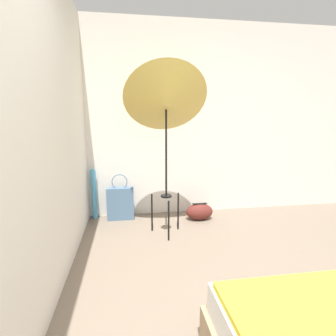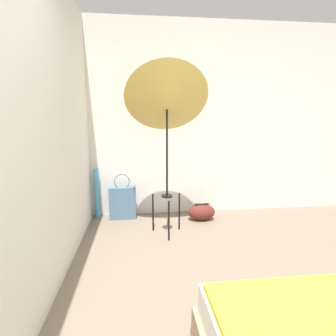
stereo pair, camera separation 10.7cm
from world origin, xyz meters
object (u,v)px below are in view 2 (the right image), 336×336
Objects in this scene: tote_bag at (123,202)px; paper_roll at (97,193)px; duffel_bag at (202,212)px; photo_umbrella at (167,103)px.

paper_roll is (-0.34, 0.09, 0.11)m from tote_bag.
paper_roll is at bearing 169.50° from duffel_bag.
tote_bag is 1.72× the size of duffel_bag.
photo_umbrella is at bearing -144.84° from duffel_bag.
paper_roll is at bearing 165.47° from tote_bag.
tote_bag is 1.06m from duffel_bag.
duffel_bag is at bearing 35.16° from photo_umbrella.
photo_umbrella is 2.84× the size of paper_roll.
photo_umbrella is 1.52m from duffel_bag.
paper_roll is (-1.39, 0.26, 0.23)m from duffel_bag.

